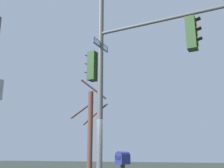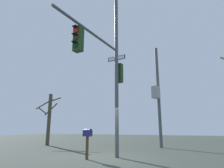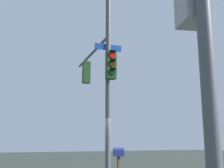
{
  "view_description": "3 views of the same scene",
  "coord_description": "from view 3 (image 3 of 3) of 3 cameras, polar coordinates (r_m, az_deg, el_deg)",
  "views": [
    {
      "loc": [
        8.07,
        3.32,
        1.33
      ],
      "look_at": [
        -0.69,
        -0.1,
        3.8
      ],
      "focal_mm": 43.03,
      "sensor_mm": 36.0,
      "label": 1
    },
    {
      "loc": [
        -4.53,
        8.94,
        1.39
      ],
      "look_at": [
        -0.41,
        0.01,
        3.7
      ],
      "focal_mm": 30.87,
      "sensor_mm": 36.0,
      "label": 2
    },
    {
      "loc": [
        -4.86,
        -10.11,
        1.62
      ],
      "look_at": [
        -0.39,
        -0.66,
        3.79
      ],
      "focal_mm": 45.26,
      "sensor_mm": 36.0,
      "label": 3
    }
  ],
  "objects": [
    {
      "name": "main_signal_pole_assembly",
      "position": [
        11.76,
        -2.93,
        6.48
      ],
      "size": [
        3.92,
        5.43,
        9.57
      ],
      "rotation": [
        0.0,
        0.0,
        1.48
      ],
      "color": "#4C4F54",
      "rests_on": "ground"
    },
    {
      "name": "mailbox",
      "position": [
        12.12,
        1.34,
        -14.13
      ],
      "size": [
        0.49,
        0.35,
        1.41
      ],
      "rotation": [
        0.0,
        0.0,
        4.44
      ],
      "color": "#4C3823",
      "rests_on": "ground"
    }
  ]
}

